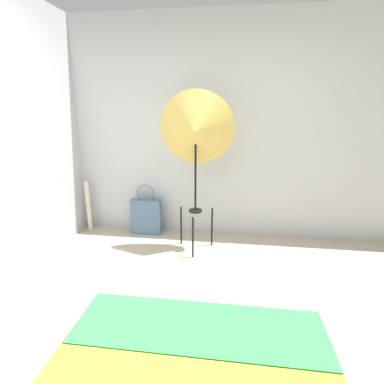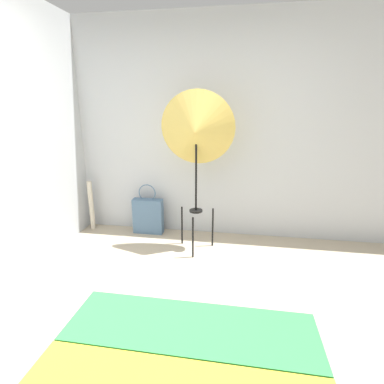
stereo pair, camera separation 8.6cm
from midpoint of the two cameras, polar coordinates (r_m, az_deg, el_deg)
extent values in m
plane|color=tan|center=(2.27, -5.27, -27.99)|extent=(14.00, 14.00, 0.00)
cube|color=#B7BCC1|center=(3.66, 2.44, 11.71)|extent=(8.00, 0.05, 2.60)
cube|color=#B7BCC1|center=(3.28, -28.82, 9.26)|extent=(0.05, 8.00, 2.60)
cube|color=green|center=(1.85, 1.28, -24.60)|extent=(1.39, 0.43, 0.04)
cylinder|color=black|center=(3.22, 0.94, -8.68)|extent=(0.02, 0.02, 0.46)
cylinder|color=black|center=(3.53, -1.22, -6.37)|extent=(0.02, 0.02, 0.46)
cylinder|color=black|center=(3.49, 4.67, -6.73)|extent=(0.02, 0.02, 0.46)
cylinder|color=black|center=(3.32, 1.49, -3.58)|extent=(0.15, 0.15, 0.02)
cylinder|color=black|center=(3.20, 1.55, 3.84)|extent=(0.02, 0.02, 0.88)
cone|color=#D1B251|center=(3.14, 1.61, 11.69)|extent=(0.80, 0.34, 0.82)
cube|color=slate|center=(3.86, -7.72, -4.58)|extent=(0.38, 0.12, 0.45)
torus|color=slate|center=(3.77, -7.90, -0.17)|extent=(0.22, 0.01, 0.22)
cylinder|color=beige|center=(4.13, -18.07, -2.41)|extent=(0.06, 0.06, 0.65)
camera|label=1|loc=(0.04, -89.19, 0.23)|focal=28.00mm
camera|label=2|loc=(0.04, 90.81, -0.23)|focal=28.00mm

